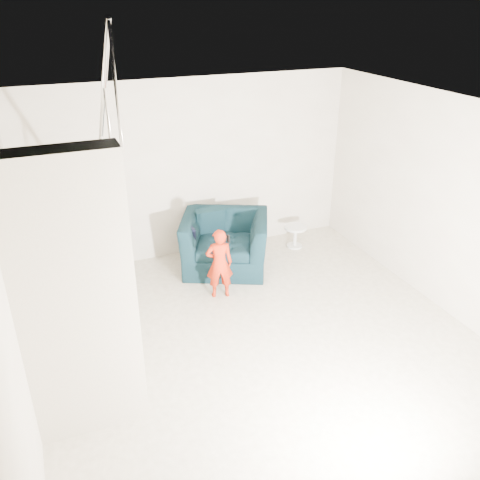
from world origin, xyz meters
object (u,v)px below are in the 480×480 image
side_table (295,233)px  staircase (73,291)px  armchair (225,242)px  toddler (219,264)px

side_table → staircase: staircase is taller
armchair → side_table: bearing=33.4°
armchair → staircase: 2.77m
armchair → side_table: (1.29, 0.19, -0.16)m
armchair → toddler: toddler is taller
armchair → side_table: 1.31m
armchair → toddler: (-0.36, -0.75, 0.09)m
toddler → armchair: bearing=-103.5°
side_table → staircase: (-3.54, -1.70, 0.71)m
side_table → staircase: bearing=-154.3°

